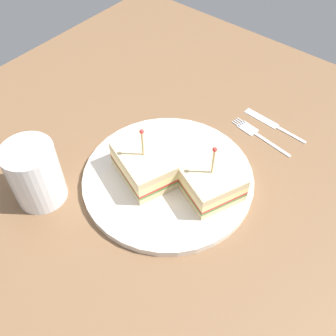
% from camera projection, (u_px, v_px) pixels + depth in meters
% --- Properties ---
extents(ground_plane, '(0.97, 0.97, 0.02)m').
position_uv_depth(ground_plane, '(168.00, 184.00, 0.65)').
color(ground_plane, brown).
extents(plate, '(0.28, 0.28, 0.01)m').
position_uv_depth(plate, '(168.00, 178.00, 0.64)').
color(plate, silver).
rests_on(plate, ground_plane).
extents(sandwich_half_front, '(0.10, 0.12, 0.10)m').
position_uv_depth(sandwich_half_front, '(144.00, 165.00, 0.62)').
color(sandwich_half_front, beige).
rests_on(sandwich_half_front, plate).
extents(sandwich_half_back, '(0.11, 0.11, 0.10)m').
position_uv_depth(sandwich_half_back, '(210.00, 182.00, 0.60)').
color(sandwich_half_back, beige).
rests_on(sandwich_half_back, plate).
extents(drink_glass, '(0.08, 0.08, 0.10)m').
position_uv_depth(drink_glass, '(36.00, 176.00, 0.59)').
color(drink_glass, gold).
rests_on(drink_glass, ground_plane).
extents(fork, '(0.03, 0.13, 0.00)m').
position_uv_depth(fork, '(255.00, 133.00, 0.72)').
color(fork, silver).
rests_on(fork, ground_plane).
extents(knife, '(0.02, 0.13, 0.00)m').
position_uv_depth(knife, '(271.00, 123.00, 0.73)').
color(knife, silver).
rests_on(knife, ground_plane).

